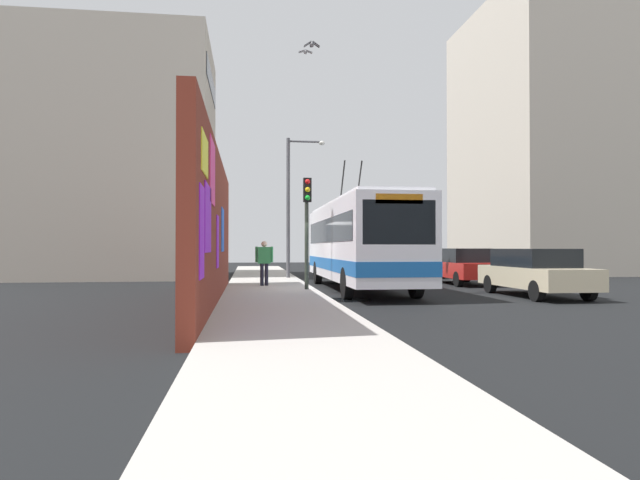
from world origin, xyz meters
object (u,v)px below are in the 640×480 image
Objects in this scene: parked_car_champagne at (535,271)px; city_bus at (359,241)px; parked_car_black at (419,262)px; parked_car_red at (462,265)px; street_lamp at (292,197)px; pedestrian_midblock at (264,259)px; traffic_light at (307,214)px.

city_bus is at bearing 55.57° from parked_car_champagne.
parked_car_black is at bearing 0.00° from parked_car_champagne.
city_bus reaches higher than parked_car_red.
street_lamp is at bearing 18.12° from city_bus.
city_bus is 3.71m from pedestrian_midblock.
parked_car_champagne is 0.98× the size of parked_car_black.
street_lamp is (7.74, -0.11, 1.28)m from traffic_light.
city_bus is 10.30m from parked_car_black.
city_bus is 5.90m from parked_car_red.
pedestrian_midblock is at bearing 102.30° from parked_car_red.
street_lamp is at bearing 109.66° from parked_car_black.
parked_car_red is at bearing -180.00° from parked_car_black.
street_lamp reaches higher than parked_car_champagne.
parked_car_black is at bearing -47.16° from pedestrian_midblock.
pedestrian_midblock is (-8.14, 8.78, 0.33)m from parked_car_black.
parked_car_black is 11.98m from pedestrian_midblock.
parked_car_red is 0.68× the size of street_lamp.
pedestrian_midblock is at bearing 64.16° from parked_car_champagne.
city_bus is at bearing 116.57° from parked_car_red.
street_lamp reaches higher than parked_car_black.
parked_car_black is 8.35m from street_lamp.
pedestrian_midblock is (-1.91, 8.78, 0.33)m from parked_car_red.
parked_car_red and parked_car_black have the same top height.
city_bus is 6.63× the size of pedestrian_midblock.
pedestrian_midblock is 0.25× the size of street_lamp.
parked_car_red is at bearing -63.43° from city_bus.
street_lamp is at bearing -0.81° from traffic_light.
city_bus is 2.91× the size of traffic_light.
parked_car_black is 0.71× the size of street_lamp.
street_lamp reaches higher than parked_car_red.
street_lamp reaches higher than city_bus.
city_bus is at bearing -100.86° from pedestrian_midblock.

